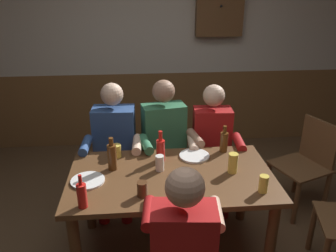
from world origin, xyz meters
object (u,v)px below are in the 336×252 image
(plate_1, at_px, (194,156))
(bottle_1, at_px, (82,195))
(pint_glass_4, at_px, (233,163))
(person_3, at_px, (183,242))
(bottle_3, at_px, (161,149))
(person_0, at_px, (114,143))
(plate_0, at_px, (88,181))
(pint_glass_2, at_px, (116,151))
(person_2, at_px, (213,142))
(pint_glass_3, at_px, (142,189))
(bottle_0, at_px, (224,141))
(person_1, at_px, (166,141))
(bottle_2, at_px, (112,156))
(wall_dart_cabinet, at_px, (220,6))
(pint_glass_0, at_px, (160,163))
(pint_glass_1, at_px, (264,184))
(dining_table, at_px, (171,187))
(table_candle, at_px, (178,176))
(chair_empty_near_right, at_px, (307,163))

(plate_1, distance_m, bottle_1, 1.03)
(bottle_1, distance_m, pint_glass_4, 1.13)
(person_3, relative_size, bottle_3, 4.60)
(person_0, xyz_separation_m, plate_0, (-0.15, -0.71, 0.05))
(person_0, bearing_deg, pint_glass_2, 99.76)
(plate_1, distance_m, pint_glass_4, 0.38)
(person_2, bearing_deg, pint_glass_2, 24.35)
(pint_glass_3, bearing_deg, bottle_0, 40.41)
(person_1, bearing_deg, plate_1, 106.90)
(person_3, xyz_separation_m, plate_0, (-0.62, 0.61, 0.07))
(bottle_2, bearing_deg, wall_dart_cabinet, 57.12)
(plate_0, distance_m, pint_glass_0, 0.55)
(bottle_1, bearing_deg, person_1, 58.49)
(person_1, distance_m, pint_glass_3, 0.96)
(pint_glass_1, bearing_deg, bottle_3, 143.07)
(bottle_3, bearing_deg, bottle_2, -164.67)
(person_1, relative_size, pint_glass_3, 11.59)
(bottle_0, distance_m, pint_glass_1, 0.64)
(person_3, bearing_deg, plate_0, 141.11)
(plate_1, bearing_deg, dining_table, -129.17)
(plate_0, relative_size, plate_1, 0.98)
(dining_table, height_order, table_candle, table_candle)
(bottle_2, xyz_separation_m, pint_glass_1, (1.05, -0.40, -0.05))
(chair_empty_near_right, bearing_deg, pint_glass_0, 86.21)
(dining_table, relative_size, bottle_0, 6.56)
(person_0, bearing_deg, person_3, 112.52)
(person_0, bearing_deg, person_1, -177.09)
(person_2, distance_m, bottle_3, 0.69)
(dining_table, xyz_separation_m, bottle_3, (-0.06, 0.23, 0.21))
(plate_0, bearing_deg, table_candle, -3.79)
(bottle_1, height_order, pint_glass_2, bottle_1)
(plate_0, bearing_deg, chair_empty_near_right, 15.72)
(chair_empty_near_right, bearing_deg, pint_glass_4, 99.61)
(pint_glass_4, xyz_separation_m, wall_dart_cabinet, (0.30, 1.99, 0.98))
(person_0, relative_size, plate_1, 4.94)
(chair_empty_near_right, xyz_separation_m, pint_glass_3, (-1.56, -0.77, 0.30))
(dining_table, relative_size, pint_glass_0, 12.38)
(dining_table, relative_size, chair_empty_near_right, 1.75)
(plate_1, xyz_separation_m, pint_glass_0, (-0.30, -0.20, 0.05))
(person_0, distance_m, plate_0, 0.72)
(person_2, distance_m, pint_glass_3, 1.14)
(person_2, xyz_separation_m, table_candle, (-0.41, -0.74, 0.10))
(bottle_2, distance_m, pint_glass_0, 0.37)
(person_1, distance_m, wall_dart_cabinet, 1.88)
(dining_table, xyz_separation_m, person_3, (0.01, -0.65, 0.05))
(pint_glass_3, bearing_deg, plate_0, 151.25)
(bottle_2, height_order, pint_glass_2, bottle_2)
(person_1, bearing_deg, table_candle, 81.63)
(plate_0, height_order, bottle_0, bottle_0)
(pint_glass_4, bearing_deg, person_3, -125.38)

